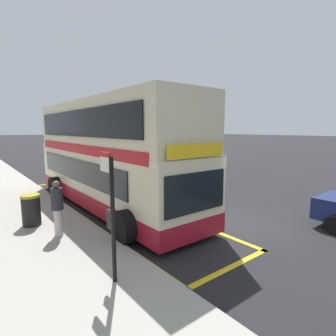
{
  "coord_description": "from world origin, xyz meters",
  "views": [
    {
      "loc": [
        -7.36,
        -5.58,
        3.29
      ],
      "look_at": [
        0.05,
        3.81,
        1.53
      ],
      "focal_mm": 28.52,
      "sensor_mm": 36.0,
      "label": 1
    }
  ],
  "objects_px": {
    "parked_car_navy_far": "(75,148)",
    "parked_car_black_behind": "(124,156)",
    "bus_stop_sign": "(111,207)",
    "pedestrian_waiting_near_sign": "(57,206)",
    "double_decker_bus": "(108,158)",
    "litter_bin": "(31,210)"
  },
  "relations": [
    {
      "from": "parked_car_navy_far",
      "to": "parked_car_black_behind",
      "type": "distance_m",
      "value": 12.97
    },
    {
      "from": "double_decker_bus",
      "to": "parked_car_black_behind",
      "type": "height_order",
      "value": "double_decker_bus"
    },
    {
      "from": "double_decker_bus",
      "to": "bus_stop_sign",
      "type": "relative_size",
      "value": 3.98
    },
    {
      "from": "parked_car_navy_far",
      "to": "parked_car_black_behind",
      "type": "height_order",
      "value": "same"
    },
    {
      "from": "double_decker_bus",
      "to": "litter_bin",
      "type": "distance_m",
      "value": 3.62
    },
    {
      "from": "parked_car_black_behind",
      "to": "parked_car_navy_far",
      "type": "bearing_deg",
      "value": 91.85
    },
    {
      "from": "parked_car_navy_far",
      "to": "parked_car_black_behind",
      "type": "relative_size",
      "value": 1.0
    },
    {
      "from": "double_decker_bus",
      "to": "parked_car_navy_far",
      "type": "distance_m",
      "value": 25.58
    },
    {
      "from": "parked_car_navy_far",
      "to": "bus_stop_sign",
      "type": "bearing_deg",
      "value": -106.61
    },
    {
      "from": "double_decker_bus",
      "to": "parked_car_black_behind",
      "type": "distance_m",
      "value": 13.68
    },
    {
      "from": "double_decker_bus",
      "to": "litter_bin",
      "type": "xyz_separation_m",
      "value": [
        -3.2,
        -0.92,
        -1.41
      ]
    },
    {
      "from": "double_decker_bus",
      "to": "pedestrian_waiting_near_sign",
      "type": "relative_size",
      "value": 6.43
    },
    {
      "from": "double_decker_bus",
      "to": "parked_car_navy_far",
      "type": "height_order",
      "value": "double_decker_bus"
    },
    {
      "from": "bus_stop_sign",
      "to": "litter_bin",
      "type": "xyz_separation_m",
      "value": [
        -0.62,
        4.59,
        -1.06
      ]
    },
    {
      "from": "parked_car_black_behind",
      "to": "pedestrian_waiting_near_sign",
      "type": "distance_m",
      "value": 17.14
    },
    {
      "from": "parked_car_navy_far",
      "to": "pedestrian_waiting_near_sign",
      "type": "bearing_deg",
      "value": -108.88
    },
    {
      "from": "parked_car_navy_far",
      "to": "litter_bin",
      "type": "bearing_deg",
      "value": -110.77
    },
    {
      "from": "bus_stop_sign",
      "to": "pedestrian_waiting_near_sign",
      "type": "distance_m",
      "value": 3.21
    },
    {
      "from": "pedestrian_waiting_near_sign",
      "to": "litter_bin",
      "type": "distance_m",
      "value": 1.57
    },
    {
      "from": "parked_car_navy_far",
      "to": "double_decker_bus",
      "type": "bearing_deg",
      "value": -104.87
    },
    {
      "from": "parked_car_navy_far",
      "to": "pedestrian_waiting_near_sign",
      "type": "xyz_separation_m",
      "value": [
        -9.83,
        -26.93,
        0.24
      ]
    },
    {
      "from": "parked_car_black_behind",
      "to": "litter_bin",
      "type": "bearing_deg",
      "value": -128.38
    }
  ]
}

